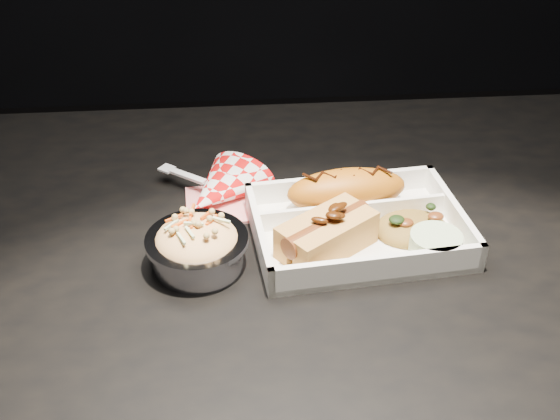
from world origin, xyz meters
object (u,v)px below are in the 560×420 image
object	(u,v)px
food_tray	(357,230)
fried_pastry	(347,190)
hotdog	(327,232)
foil_coleslaw_cup	(197,245)
dining_table	(335,306)
napkin_fork	(220,190)

from	to	relation	value
food_tray	fried_pastry	world-z (taller)	fried_pastry
fried_pastry	hotdog	size ratio (longest dim) A/B	1.20
hotdog	foil_coleslaw_cup	xyz separation A→B (m)	(-0.15, -0.01, -0.00)
dining_table	hotdog	world-z (taller)	hotdog
food_tray	hotdog	world-z (taller)	hotdog
fried_pastry	dining_table	bearing A→B (deg)	-104.64
fried_pastry	napkin_fork	bearing A→B (deg)	166.41
dining_table	fried_pastry	distance (m)	0.15
foil_coleslaw_cup	napkin_fork	bearing A→B (deg)	78.46
fried_pastry	hotdog	world-z (taller)	hotdog
dining_table	napkin_fork	xyz separation A→B (m)	(-0.14, 0.12, 0.11)
dining_table	food_tray	bearing A→B (deg)	41.25
hotdog	food_tray	bearing A→B (deg)	0.52
food_tray	fried_pastry	distance (m)	0.06
napkin_fork	dining_table	bearing A→B (deg)	-2.76
food_tray	fried_pastry	size ratio (longest dim) A/B	1.74
hotdog	napkin_fork	size ratio (longest dim) A/B	0.81
fried_pastry	napkin_fork	size ratio (longest dim) A/B	0.97
napkin_fork	food_tray	bearing A→B (deg)	7.52
food_tray	fried_pastry	xyz separation A→B (m)	(-0.01, 0.05, 0.02)
fried_pastry	hotdog	distance (m)	0.09
fried_pastry	food_tray	bearing A→B (deg)	-84.32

